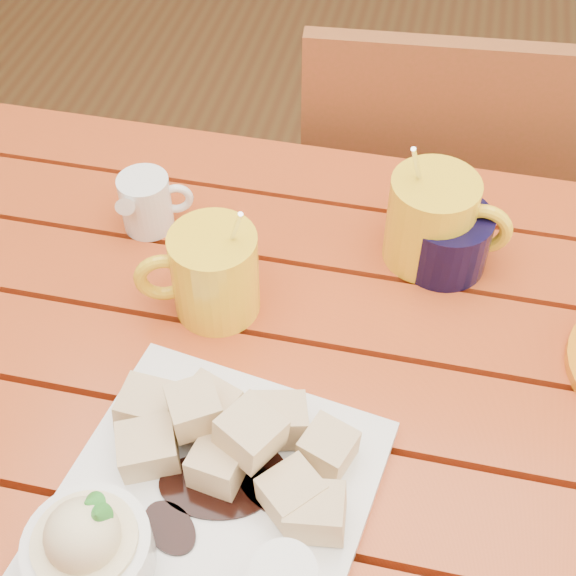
% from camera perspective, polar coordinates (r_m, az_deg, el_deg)
% --- Properties ---
extents(table, '(1.20, 0.79, 0.75)m').
position_cam_1_polar(table, '(0.94, -3.94, -9.83)').
color(table, '#A73915').
rests_on(table, ground).
extents(dessert_plate, '(0.31, 0.31, 0.11)m').
position_cam_1_polar(dessert_plate, '(0.74, -6.93, -14.82)').
color(dessert_plate, white).
rests_on(dessert_plate, table).
extents(coffee_mug_left, '(0.13, 0.10, 0.16)m').
position_cam_1_polar(coffee_mug_left, '(0.87, -5.43, 1.11)').
color(coffee_mug_left, yellow).
rests_on(coffee_mug_left, table).
extents(coffee_mug_right, '(0.14, 0.10, 0.17)m').
position_cam_1_polar(coffee_mug_right, '(0.94, 10.31, 4.82)').
color(coffee_mug_right, yellow).
rests_on(coffee_mug_right, table).
extents(cream_pitcher, '(0.09, 0.08, 0.08)m').
position_cam_1_polar(cream_pitcher, '(0.99, -9.99, 6.03)').
color(cream_pitcher, white).
rests_on(cream_pitcher, table).
extents(sugar_caddy, '(0.10, 0.10, 0.11)m').
position_cam_1_polar(sugar_caddy, '(0.95, 11.18, 3.51)').
color(sugar_caddy, black).
rests_on(sugar_caddy, table).
extents(chair_far, '(0.45, 0.45, 0.88)m').
position_cam_1_polar(chair_far, '(1.43, 9.77, 5.54)').
color(chair_far, brown).
rests_on(chair_far, ground).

